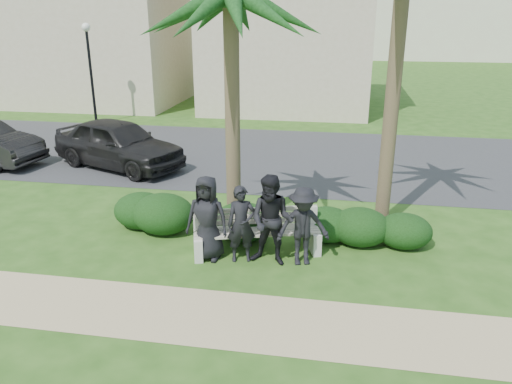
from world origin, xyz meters
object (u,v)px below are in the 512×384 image
man_b (241,224)px  car_a (118,144)px  man_c (272,221)px  street_lamp (89,56)px  park_bench (258,235)px  man_a (207,218)px  man_d (303,226)px

man_b → car_a: man_b is taller
man_c → street_lamp: bearing=138.0°
man_b → car_a: (-5.12, 5.63, -0.00)m
man_b → park_bench: bearing=37.4°
park_bench → man_a: size_ratio=1.57×
street_lamp → car_a: bearing=-57.6°
man_a → car_a: bearing=131.0°
man_b → man_c: man_c is taller
man_d → car_a: size_ratio=0.35×
man_a → man_d: (1.89, 0.08, -0.07)m
park_bench → car_a: 7.54m
park_bench → car_a: bearing=119.0°
man_a → car_a: size_ratio=0.38×
man_a → car_a: man_a is taller
street_lamp → man_b: street_lamp is taller
man_a → man_c: bearing=2.3°
man_b → man_c: size_ratio=0.86×
street_lamp → man_d: size_ratio=2.70×
man_d → car_a: man_d is taller
man_d → man_a: bearing=167.7°
park_bench → man_a: 1.11m
street_lamp → man_a: 14.56m
park_bench → man_d: 1.06m
man_a → man_c: man_c is taller
street_lamp → man_c: street_lamp is taller
park_bench → man_b: (-0.26, -0.36, 0.37)m
street_lamp → man_b: bearing=-52.5°
man_d → man_c: bearing=174.0°
man_c → car_a: 8.04m
street_lamp → car_a: street_lamp is taller
park_bench → car_a: size_ratio=0.60×
man_c → man_d: 0.61m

